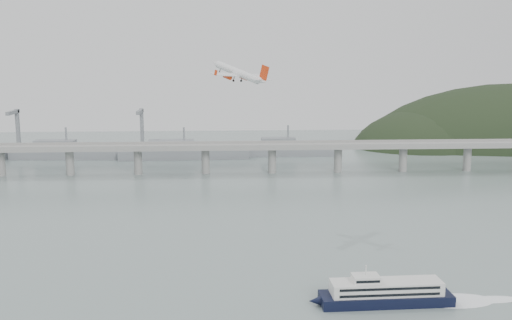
{
  "coord_description": "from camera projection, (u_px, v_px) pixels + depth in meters",
  "views": [
    {
      "loc": [
        -16.04,
        -241.42,
        89.4
      ],
      "look_at": [
        0.0,
        55.0,
        36.0
      ],
      "focal_mm": 42.0,
      "sensor_mm": 36.0,
      "label": 1
    }
  ],
  "objects": [
    {
      "name": "ground",
      "position": [
        263.0,
        266.0,
        253.94
      ],
      "size": [
        900.0,
        900.0,
        0.0
      ],
      "primitive_type": "plane",
      "color": "slate",
      "rests_on": "ground"
    },
    {
      "name": "airliner",
      "position": [
        239.0,
        73.0,
        304.15
      ],
      "size": [
        31.44,
        32.83,
        13.29
      ],
      "rotation": [
        0.05,
        -0.26,
        2.32
      ],
      "color": "silver",
      "rests_on": "ground"
    },
    {
      "name": "ferry",
      "position": [
        386.0,
        293.0,
        215.59
      ],
      "size": [
        78.57,
        14.53,
        14.82
      ],
      "rotation": [
        0.0,
        0.0,
        0.03
      ],
      "color": "black",
      "rests_on": "ground"
    },
    {
      "name": "bridge",
      "position": [
        244.0,
        150.0,
        447.31
      ],
      "size": [
        800.0,
        22.0,
        23.9
      ],
      "color": "gray",
      "rests_on": "ground"
    },
    {
      "name": "distant_fleet",
      "position": [
        59.0,
        153.0,
        505.08
      ],
      "size": [
        453.0,
        60.9,
        40.0
      ],
      "color": "slate",
      "rests_on": "ground"
    }
  ]
}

